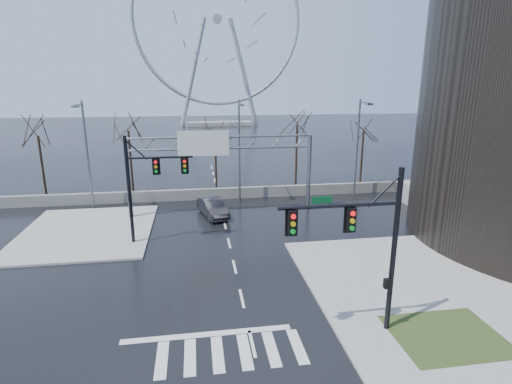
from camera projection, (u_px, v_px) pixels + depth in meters
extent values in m
plane|color=black|center=(242.00, 298.00, 22.01)|extent=(260.00, 260.00, 0.00)
cube|color=gray|center=(394.00, 269.00, 25.37)|extent=(12.00, 10.00, 0.15)
cube|color=gray|center=(87.00, 231.00, 31.82)|extent=(10.00, 12.00, 0.15)
cube|color=#2F3E1A|center=(447.00, 335.00, 18.52)|extent=(5.00, 4.00, 0.02)
cube|color=slate|center=(219.00, 193.00, 40.93)|extent=(52.00, 0.50, 1.10)
cylinder|color=black|center=(393.00, 254.00, 18.10)|extent=(0.24, 0.24, 8.00)
cylinder|color=black|center=(340.00, 206.00, 17.07)|extent=(5.40, 0.16, 0.16)
cube|color=black|center=(351.00, 220.00, 17.16)|extent=(0.35, 0.28, 1.05)
cube|color=black|center=(292.00, 223.00, 16.78)|extent=(0.35, 0.28, 1.05)
cylinder|color=black|center=(129.00, 191.00, 28.51)|extent=(0.24, 0.24, 8.00)
cylinder|color=black|center=(160.00, 157.00, 28.22)|extent=(4.60, 0.16, 0.16)
cube|color=black|center=(156.00, 166.00, 28.19)|extent=(0.35, 0.28, 1.05)
cube|color=black|center=(185.00, 165.00, 28.48)|extent=(0.35, 0.28, 1.05)
cylinder|color=slate|center=(128.00, 179.00, 34.22)|extent=(0.36, 0.36, 7.00)
cylinder|color=slate|center=(309.00, 173.00, 36.57)|extent=(0.36, 0.36, 7.00)
cylinder|color=slate|center=(221.00, 137.00, 34.47)|extent=(16.00, 0.20, 0.20)
cylinder|color=slate|center=(221.00, 148.00, 34.73)|extent=(16.00, 0.20, 0.20)
cube|color=#08411D|center=(203.00, 143.00, 34.24)|extent=(4.20, 0.10, 2.00)
cube|color=silver|center=(203.00, 143.00, 34.18)|extent=(4.40, 0.02, 2.20)
cylinder|color=slate|center=(88.00, 156.00, 36.57)|extent=(0.20, 0.20, 10.00)
cylinder|color=slate|center=(78.00, 105.00, 34.28)|extent=(0.12, 2.20, 0.12)
cube|color=slate|center=(75.00, 106.00, 33.36)|extent=(0.50, 0.70, 0.18)
cylinder|color=slate|center=(239.00, 152.00, 38.63)|extent=(0.20, 0.20, 10.00)
cylinder|color=slate|center=(240.00, 103.00, 36.34)|extent=(0.12, 2.20, 0.12)
cube|color=slate|center=(241.00, 105.00, 35.41)|extent=(0.50, 0.70, 0.18)
cylinder|color=slate|center=(357.00, 149.00, 40.39)|extent=(0.20, 0.20, 10.00)
cylinder|color=slate|center=(365.00, 102.00, 38.10)|extent=(0.12, 2.20, 0.12)
cube|color=slate|center=(369.00, 104.00, 37.18)|extent=(0.50, 0.70, 0.18)
cylinder|color=black|center=(42.00, 166.00, 41.42)|extent=(0.24, 0.24, 6.30)
cylinder|color=black|center=(131.00, 162.00, 42.21)|extent=(0.24, 0.24, 6.75)
cylinder|color=black|center=(216.00, 162.00, 44.60)|extent=(0.24, 0.24, 5.85)
cylinder|color=black|center=(296.00, 157.00, 44.81)|extent=(0.24, 0.24, 7.02)
cylinder|color=black|center=(362.00, 158.00, 46.59)|extent=(0.24, 0.24, 6.12)
cube|color=gray|center=(220.00, 123.00, 113.19)|extent=(18.00, 6.00, 1.00)
torus|color=#B2B2B7|center=(217.00, 19.00, 105.95)|extent=(45.00, 1.00, 45.00)
cylinder|color=#B2B2B7|center=(217.00, 19.00, 105.95)|extent=(2.40, 1.50, 2.40)
cylinder|color=#B2B2B7|center=(193.00, 74.00, 108.61)|extent=(8.28, 1.20, 28.82)
cylinder|color=#B2B2B7|center=(244.00, 74.00, 110.67)|extent=(8.28, 1.20, 28.82)
imported|color=black|center=(213.00, 208.00, 35.48)|extent=(2.84, 5.01, 1.56)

